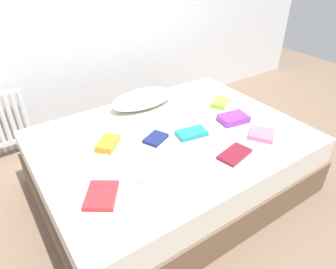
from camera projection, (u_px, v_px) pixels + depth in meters
name	position (u px, v px, depth m)	size (l,w,h in m)	color
ground_plane	(171.00, 185.00, 2.56)	(8.00, 8.00, 0.00)	#7F6651
bed	(172.00, 162.00, 2.42)	(2.00, 1.50, 0.50)	brown
radiator	(0.00, 121.00, 2.70)	(0.45, 0.04, 0.53)	white
pillow	(143.00, 99.00, 2.65)	(0.58, 0.29, 0.14)	white
textbook_navy	(156.00, 138.00, 2.23)	(0.17, 0.12, 0.03)	navy
textbook_white	(157.00, 174.00, 1.88)	(0.23, 0.15, 0.05)	white
textbook_purple	(233.00, 118.00, 2.45)	(0.23, 0.16, 0.05)	purple
textbook_teal	(192.00, 133.00, 2.28)	(0.22, 0.13, 0.03)	teal
textbook_red	(102.00, 195.00, 1.73)	(0.23, 0.17, 0.03)	red
textbook_maroon	(235.00, 154.00, 2.06)	(0.24, 0.14, 0.02)	maroon
textbook_lime	(220.00, 103.00, 2.69)	(0.18, 0.13, 0.04)	#8CC638
textbook_orange	(108.00, 143.00, 2.15)	(0.19, 0.12, 0.05)	orange
textbook_pink	(262.00, 134.00, 2.26)	(0.17, 0.18, 0.04)	pink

